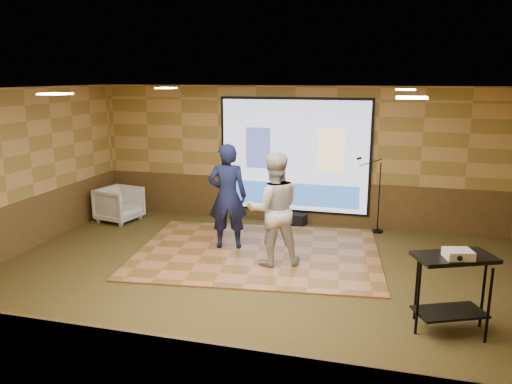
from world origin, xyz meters
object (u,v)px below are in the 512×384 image
(av_table, at_px, (453,277))
(banquet_chair, at_px, (119,204))
(mic_stand, at_px, (376,209))
(player_right, at_px, (274,209))
(player_left, at_px, (228,196))
(projector_screen, at_px, (294,157))
(dance_floor, at_px, (258,252))
(duffel_bag, at_px, (296,219))
(projector, at_px, (458,254))

(av_table, bearing_deg, banquet_chair, 153.35)
(mic_stand, bearing_deg, player_right, -135.87)
(player_left, bearing_deg, projector_screen, -126.19)
(dance_floor, relative_size, duffel_bag, 11.07)
(player_left, distance_m, mic_stand, 3.24)
(player_right, height_order, mic_stand, player_right)
(banquet_chair, bearing_deg, projector, -105.44)
(dance_floor, distance_m, player_right, 1.18)
(projector_screen, height_order, av_table, projector_screen)
(player_right, xyz_separation_m, projector, (2.72, -1.72, 0.08))
(player_left, bearing_deg, projector, 134.45)
(projector_screen, distance_m, mic_stand, 2.06)
(projector_screen, relative_size, projector, 10.32)
(player_right, relative_size, banquet_chair, 2.28)
(av_table, relative_size, projector, 3.17)
(projector_screen, distance_m, banquet_chair, 4.05)
(av_table, bearing_deg, mic_stand, 104.96)
(projector_screen, bearing_deg, banquet_chair, -166.16)
(player_right, relative_size, av_table, 1.90)
(projector, height_order, banquet_chair, projector)
(av_table, bearing_deg, projector_screen, 123.88)
(player_left, relative_size, av_table, 1.93)
(dance_floor, bearing_deg, banquet_chair, 161.15)
(mic_stand, relative_size, banquet_chair, 1.86)
(projector_screen, bearing_deg, dance_floor, -96.37)
(projector_screen, xyz_separation_m, projector, (2.89, -4.37, -0.40))
(av_table, height_order, banquet_chair, av_table)
(duffel_bag, bearing_deg, player_right, -88.69)
(player_right, relative_size, mic_stand, 1.22)
(dance_floor, xyz_separation_m, av_table, (3.11, -2.13, 0.71))
(mic_stand, distance_m, duffel_bag, 1.72)
(banquet_chair, bearing_deg, duffel_bag, -67.37)
(projector_screen, distance_m, dance_floor, 2.60)
(player_left, bearing_deg, mic_stand, -159.29)
(projector_screen, relative_size, player_left, 1.68)
(player_right, relative_size, duffel_bag, 4.88)
(projector_screen, height_order, duffel_bag, projector_screen)
(av_table, bearing_deg, duffel_bag, 123.99)
(player_right, height_order, projector, player_right)
(av_table, distance_m, duffel_bag, 4.96)
(av_table, distance_m, banquet_chair, 7.45)
(player_left, bearing_deg, player_right, 135.60)
(dance_floor, distance_m, av_table, 3.83)
(player_left, bearing_deg, duffel_bag, -131.04)
(player_left, distance_m, av_table, 4.34)
(player_left, xyz_separation_m, player_right, (1.02, -0.60, -0.02))
(dance_floor, relative_size, mic_stand, 2.78)
(player_right, bearing_deg, av_table, 125.60)
(av_table, xyz_separation_m, projector, (0.02, -0.10, 0.35))
(dance_floor, height_order, duffel_bag, duffel_bag)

